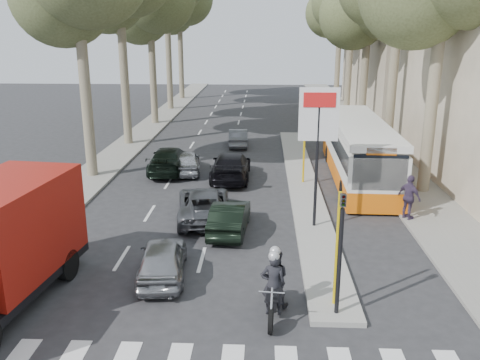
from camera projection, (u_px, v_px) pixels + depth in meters
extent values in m
plane|color=#28282B|center=(223.00, 288.00, 15.62)|extent=(120.00, 120.00, 0.00)
cube|color=gray|center=(359.00, 132.00, 39.17)|extent=(3.20, 70.00, 0.12)
cube|color=gray|center=(154.00, 123.00, 42.76)|extent=(2.40, 64.00, 0.12)
cube|color=gray|center=(303.00, 183.00, 25.99)|extent=(1.50, 26.00, 0.16)
cube|color=#B7A88E|center=(425.00, 25.00, 45.22)|extent=(11.00, 20.00, 16.00)
cylinder|color=yellow|center=(337.00, 252.00, 14.02)|extent=(0.10, 0.10, 3.50)
cylinder|color=yellow|center=(316.00, 187.00, 19.77)|extent=(0.10, 0.10, 3.50)
cylinder|color=yellow|center=(304.00, 152.00, 25.51)|extent=(0.10, 0.10, 3.50)
cylinder|color=black|center=(317.00, 166.00, 19.53)|extent=(0.12, 0.12, 5.20)
cube|color=white|center=(319.00, 114.00, 18.96)|extent=(1.50, 0.10, 2.00)
cube|color=red|center=(320.00, 100.00, 18.74)|extent=(1.20, 0.02, 0.55)
cylinder|color=black|center=(339.00, 265.00, 13.59)|extent=(0.12, 0.12, 3.20)
imported|color=black|center=(342.00, 212.00, 13.16)|extent=(0.16, 0.41, 1.00)
cylinder|color=#6B604C|center=(86.00, 99.00, 26.26)|extent=(0.56, 0.56, 8.40)
cylinder|color=#6B604C|center=(125.00, 79.00, 33.84)|extent=(0.56, 0.56, 8.96)
cylinder|color=#6B604C|center=(153.00, 75.00, 41.61)|extent=(0.56, 0.56, 8.12)
sphere|color=#404929|center=(139.00, 12.00, 40.83)|extent=(5.20, 5.20, 5.20)
cylinder|color=#6B604C|center=(169.00, 60.00, 49.08)|extent=(0.56, 0.56, 9.52)
cylinder|color=#6B604C|center=(181.00, 60.00, 56.86)|extent=(0.56, 0.56, 8.68)
sphere|color=#404929|center=(171.00, 11.00, 55.98)|extent=(5.20, 5.20, 5.20)
cylinder|color=#6B604C|center=(431.00, 107.00, 23.61)|extent=(0.56, 0.56, 8.40)
cylinder|color=#6B604C|center=(393.00, 81.00, 31.14)|extent=(0.56, 0.56, 9.24)
cylinder|color=#6B604C|center=(364.00, 80.00, 39.01)|extent=(0.56, 0.56, 7.84)
sphere|color=#404929|center=(353.00, 15.00, 38.27)|extent=(5.20, 5.20, 5.20)
cylinder|color=#6B604C|center=(349.00, 65.00, 46.51)|extent=(0.56, 0.56, 8.96)
sphere|color=#404929|center=(340.00, 3.00, 45.57)|extent=(5.20, 5.20, 5.20)
cylinder|color=#6B604C|center=(338.00, 63.00, 54.24)|extent=(0.56, 0.56, 8.40)
sphere|color=#404929|center=(330.00, 13.00, 53.41)|extent=(5.20, 5.20, 5.20)
sphere|color=#404929|center=(351.00, 0.00, 51.64)|extent=(5.80, 5.80, 5.80)
imported|color=#94979C|center=(162.00, 259.00, 16.19)|extent=(1.81, 3.75, 1.23)
imported|color=black|center=(230.00, 217.00, 19.83)|extent=(1.55, 3.82, 1.23)
imported|color=#4C4F54|center=(204.00, 204.00, 21.24)|extent=(2.69, 4.85, 1.28)
imported|color=black|center=(231.00, 166.00, 26.82)|extent=(2.02, 4.91, 1.42)
imported|color=#AAAEB3|center=(187.00, 162.00, 28.02)|extent=(1.93, 3.83, 1.25)
imported|color=#54565C|center=(238.00, 138.00, 34.50)|extent=(1.41, 3.60, 1.17)
imported|color=black|center=(169.00, 160.00, 28.18)|extent=(2.05, 4.85, 1.40)
cylinder|color=black|center=(4.00, 260.00, 16.42)|extent=(0.44, 1.02, 0.99)
cylinder|color=black|center=(67.00, 265.00, 16.08)|extent=(0.44, 1.02, 0.99)
cube|color=maroon|center=(8.00, 227.00, 14.74)|extent=(3.03, 4.86, 2.74)
cube|color=orange|center=(357.00, 168.00, 27.04)|extent=(2.86, 11.81, 0.92)
cube|color=silver|center=(358.00, 145.00, 26.70)|extent=(2.86, 11.81, 1.53)
cube|color=black|center=(359.00, 140.00, 26.61)|extent=(2.87, 11.34, 0.87)
cube|color=silver|center=(360.00, 124.00, 26.37)|extent=(2.86, 11.81, 0.31)
cube|color=black|center=(380.00, 173.00, 21.06)|extent=(2.25, 0.12, 1.53)
cube|color=orange|center=(382.00, 152.00, 20.81)|extent=(1.23, 0.09, 0.33)
cylinder|color=black|center=(343.00, 191.00, 23.56)|extent=(0.31, 0.99, 0.98)
cylinder|color=black|center=(394.00, 192.00, 23.40)|extent=(0.31, 0.99, 0.98)
cylinder|color=black|center=(328.00, 154.00, 30.52)|extent=(0.31, 0.99, 0.98)
cylinder|color=black|center=(367.00, 155.00, 30.36)|extent=(0.31, 0.99, 0.98)
cylinder|color=black|center=(271.00, 321.00, 13.25)|extent=(0.17, 0.70, 0.69)
cylinder|color=black|center=(275.00, 291.00, 14.79)|extent=(0.17, 0.70, 0.69)
cylinder|color=silver|center=(271.00, 305.00, 13.21)|extent=(0.10, 0.44, 0.87)
cube|color=black|center=(273.00, 299.00, 14.03)|extent=(0.31, 0.83, 0.32)
cube|color=black|center=(273.00, 294.00, 13.74)|extent=(0.37, 0.51, 0.24)
cube|color=black|center=(274.00, 286.00, 14.28)|extent=(0.36, 0.73, 0.13)
cylinder|color=silver|center=(272.00, 292.00, 13.17)|extent=(0.67, 0.10, 0.04)
imported|color=black|center=(273.00, 284.00, 13.90)|extent=(0.70, 0.49, 1.82)
imported|color=black|center=(274.00, 278.00, 14.32)|extent=(0.86, 0.53, 1.70)
sphere|color=#B2B2B7|center=(274.00, 256.00, 13.60)|extent=(0.30, 0.30, 0.30)
sphere|color=#B2B2B7|center=(275.00, 251.00, 14.05)|extent=(0.30, 0.30, 0.30)
imported|color=#453651|center=(409.00, 197.00, 20.78)|extent=(1.06, 1.20, 1.86)
imported|color=#706654|center=(396.00, 185.00, 22.86)|extent=(1.13, 1.01, 1.64)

